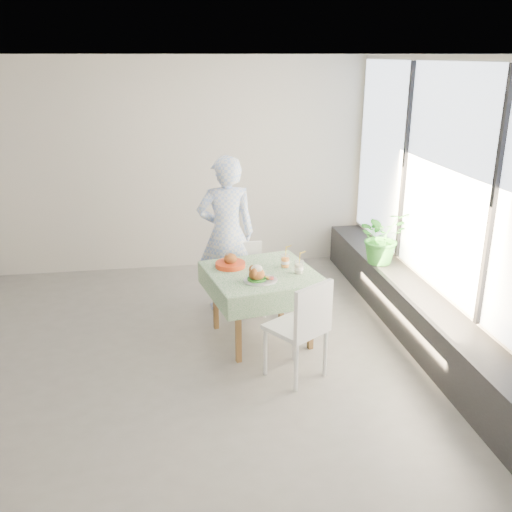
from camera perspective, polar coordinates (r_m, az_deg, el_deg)
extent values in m
plane|color=slate|center=(5.81, -11.14, -9.72)|extent=(6.00, 6.00, 0.00)
plane|color=white|center=(5.09, -13.29, 19.04)|extent=(6.00, 6.00, 0.00)
cube|color=beige|center=(7.71, -11.42, 8.67)|extent=(6.00, 0.02, 2.80)
cube|color=beige|center=(2.95, -13.97, -9.45)|extent=(6.00, 0.02, 2.80)
cube|color=beige|center=(5.92, 18.32, 4.85)|extent=(0.02, 5.00, 2.80)
cube|color=#D1E0F9|center=(5.86, 18.31, 7.21)|extent=(0.01, 4.80, 2.18)
cube|color=black|center=(6.21, 15.55, -5.48)|extent=(0.40, 4.80, 0.50)
cube|color=brown|center=(5.73, 0.57, -1.88)|extent=(1.05, 1.05, 0.04)
cube|color=beige|center=(5.72, 0.58, -1.64)|extent=(1.22, 1.22, 0.01)
cube|color=white|center=(6.42, -0.81, -2.39)|extent=(0.38, 0.38, 0.04)
cube|color=white|center=(6.51, -1.07, -0.16)|extent=(0.38, 0.04, 0.38)
cube|color=white|center=(5.17, 4.01, -7.15)|extent=(0.62, 0.62, 0.04)
cube|color=white|center=(4.94, 5.79, -5.35)|extent=(0.40, 0.28, 0.45)
imported|color=#98B5F4|center=(6.42, -2.98, 2.21)|extent=(0.66, 0.45, 1.79)
cylinder|color=white|center=(5.47, 0.45, -2.46)|extent=(0.33, 0.33, 0.02)
cylinder|color=#144C13|center=(5.46, 0.07, -2.32)|extent=(0.18, 0.18, 0.02)
ellipsoid|color=#9A5725|center=(5.44, 0.07, -1.81)|extent=(0.15, 0.14, 0.12)
ellipsoid|color=white|center=(5.42, 0.07, -1.29)|extent=(0.11, 0.10, 0.08)
cylinder|color=#A3180F|center=(5.47, 1.53, -2.21)|extent=(0.06, 0.06, 0.03)
cylinder|color=white|center=(5.83, 2.93, -0.52)|extent=(0.09, 0.09, 0.13)
cylinder|color=orange|center=(5.83, 2.93, -0.65)|extent=(0.08, 0.08, 0.09)
cylinder|color=white|center=(5.80, 2.94, 0.11)|extent=(0.09, 0.09, 0.01)
cylinder|color=yellow|center=(5.79, 3.01, 0.54)|extent=(0.01, 0.03, 0.18)
cylinder|color=white|center=(5.67, 4.31, -1.14)|extent=(0.09, 0.09, 0.13)
cylinder|color=beige|center=(5.67, 4.31, -1.28)|extent=(0.08, 0.08, 0.09)
cylinder|color=white|center=(5.65, 4.33, -0.51)|extent=(0.09, 0.09, 0.01)
cylinder|color=yellow|center=(5.63, 4.40, -0.07)|extent=(0.01, 0.03, 0.18)
cylinder|color=red|center=(5.84, -2.59, -0.87)|extent=(0.31, 0.31, 0.05)
cylinder|color=white|center=(5.84, -2.59, -0.74)|extent=(0.26, 0.26, 0.02)
ellipsoid|color=#9A5725|center=(5.82, -2.59, -0.28)|extent=(0.14, 0.13, 0.12)
imported|color=#2A7C29|center=(6.73, 12.51, 1.91)|extent=(0.67, 0.61, 0.63)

